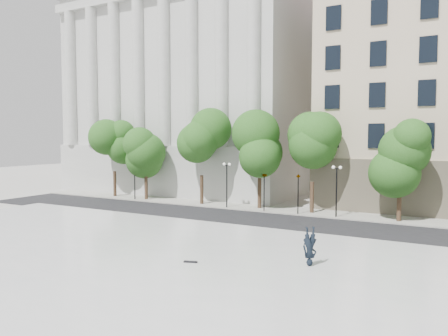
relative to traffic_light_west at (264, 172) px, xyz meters
The scene contains 11 objects.
ground 22.64m from the traffic_light_west, 86.84° to the right, with size 160.00×160.00×0.00m, color #BBB8B1.
plaza 19.65m from the traffic_light_west, 86.35° to the right, with size 44.00×22.00×0.45m, color silver.
street 5.82m from the traffic_light_west, 74.01° to the right, with size 60.00×8.00×0.02m, color black.
far_sidewalk 4.23m from the traffic_light_west, 54.07° to the left, with size 60.00×4.00×0.12m, color #B6B4A8.
building_west 24.44m from the traffic_light_west, 134.09° to the left, with size 31.50×27.65×25.60m.
traffic_light_west is the anchor object (origin of this frame).
traffic_light_east 3.30m from the traffic_light_west, ahead, with size 0.88×1.79×4.21m.
person_lying 18.72m from the traffic_light_west, 59.23° to the right, with size 0.72×0.47×1.98m, color black.
skateboard 19.01m from the traffic_light_west, 78.16° to the right, with size 0.71×0.18×0.07m, color black.
street_trees 2.84m from the traffic_light_west, 147.25° to the left, with size 44.45×5.13×8.18m.
lamp_posts 1.30m from the traffic_light_west, 15.71° to the left, with size 34.83×0.28×4.54m.
Camera 1 is at (14.89, -14.73, 6.94)m, focal length 35.00 mm.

